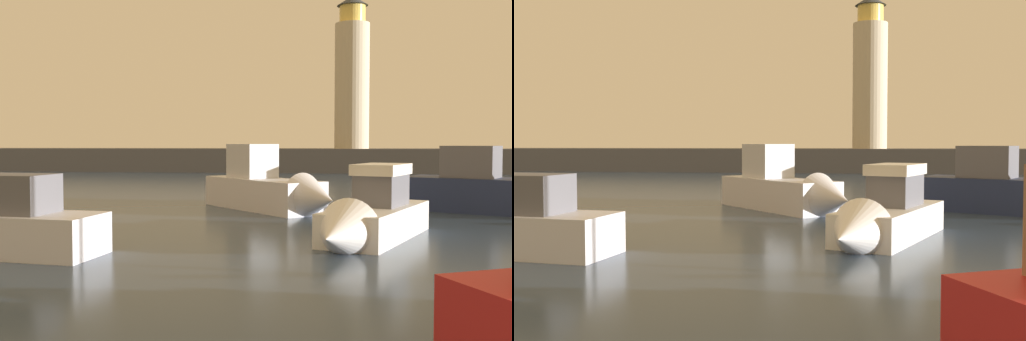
# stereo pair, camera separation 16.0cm
# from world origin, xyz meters

# --- Properties ---
(ground_plane) EXTENTS (220.00, 220.00, 0.00)m
(ground_plane) POSITION_xyz_m (0.00, 27.13, 0.00)
(ground_plane) COLOR #2D3D51
(breakwater) EXTENTS (94.65, 6.45, 2.13)m
(breakwater) POSITION_xyz_m (0.00, 54.26, 1.07)
(breakwater) COLOR #423F3D
(breakwater) RESTS_ON ground_plane
(lighthouse) EXTENTS (3.12, 3.12, 13.82)m
(lighthouse) POSITION_xyz_m (1.87, 54.26, 8.68)
(lighthouse) COLOR beige
(lighthouse) RESTS_ON breakwater
(motorboat_0) EXTENTS (3.85, 6.43, 2.40)m
(motorboat_0) POSITION_xyz_m (1.31, 14.94, 0.64)
(motorboat_0) COLOR white
(motorboat_0) RESTS_ON ground_plane
(motorboat_5) EXTENTS (6.18, 6.64, 2.84)m
(motorboat_5) POSITION_xyz_m (-2.00, 21.99, 0.83)
(motorboat_5) COLOR silver
(motorboat_5) RESTS_ON ground_plane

